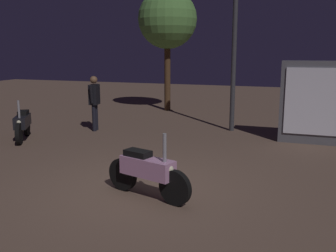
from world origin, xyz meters
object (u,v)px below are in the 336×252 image
Objects in this scene: person_rider_beside at (94,99)px; streetlamp_near at (235,26)px; motorcycle_black_parked_left at (23,124)px; kiosk_billboard at (313,102)px; motorcycle_pink_foreground at (147,171)px.

person_rider_beside is 4.57m from streetlamp_near.
motorcycle_black_parked_left is 0.31× the size of streetlamp_near.
motorcycle_black_parked_left is 0.71× the size of kiosk_billboard.
motorcycle_pink_foreground is at bearing 30.47° from motorcycle_black_parked_left.
kiosk_billboard reaches higher than person_rider_beside.
motorcycle_pink_foreground is 5.58m from kiosk_billboard.
motorcycle_pink_foreground is at bearing 62.61° from kiosk_billboard.
streetlamp_near is 2.26× the size of kiosk_billboard.
motorcycle_black_parked_left is (-4.70, 2.68, 0.00)m from motorcycle_pink_foreground.
motorcycle_black_parked_left is at bearing 167.59° from motorcycle_pink_foreground.
kiosk_billboard is (6.04, 0.55, 0.09)m from person_rider_beside.
streetlamp_near is at bearing -20.14° from kiosk_billboard.
streetlamp_near is 3.07m from kiosk_billboard.
kiosk_billboard reaches higher than motorcycle_pink_foreground.
streetlamp_near is (3.84, 1.35, 2.08)m from person_rider_beside.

